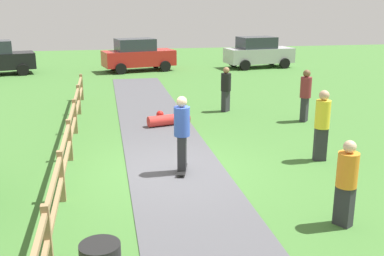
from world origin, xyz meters
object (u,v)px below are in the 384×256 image
object	(u,v)px
bystander_black	(226,87)
parked_car_silver	(258,52)
bystander_yellow	(322,122)
bystander_orange	(347,180)
skater_fallen	(168,119)
parked_car_red	(138,55)
bystander_maroon	(305,93)
skater_riding	(182,131)

from	to	relation	value
bystander_black	parked_car_silver	distance (m)	12.20
bystander_yellow	bystander_orange	world-z (taller)	bystander_yellow
skater_fallen	parked_car_red	bearing A→B (deg)	90.06
bystander_orange	parked_car_silver	xyz separation A→B (m)	(5.33, 20.29, 0.05)
bystander_yellow	bystander_orange	size ratio (longest dim) A/B	1.13
skater_fallen	bystander_yellow	distance (m)	5.50
skater_fallen	bystander_maroon	distance (m)	4.80
skater_fallen	bystander_black	bearing A→B (deg)	32.74
bystander_orange	parked_car_red	distance (m)	20.41
skater_riding	parked_car_red	size ratio (longest dim) A/B	0.42
skater_riding	bystander_maroon	distance (m)	6.45
bystander_maroon	bystander_yellow	bearing A→B (deg)	-108.76
skater_fallen	bystander_maroon	xyz separation A→B (m)	(4.72, -0.40, 0.80)
bystander_maroon	bystander_orange	size ratio (longest dim) A/B	1.09
skater_riding	bystander_black	xyz separation A→B (m)	(2.71, 6.02, -0.15)
skater_riding	skater_fallen	distance (m)	4.55
skater_fallen	parked_car_silver	size ratio (longest dim) A/B	0.34
bystander_black	bystander_orange	size ratio (longest dim) A/B	1.02
skater_fallen	parked_car_silver	world-z (taller)	parked_car_silver
bystander_black	bystander_maroon	world-z (taller)	bystander_maroon
bystander_black	parked_car_silver	size ratio (longest dim) A/B	0.38
skater_riding	bystander_orange	world-z (taller)	skater_riding
bystander_yellow	parked_car_silver	world-z (taller)	parked_car_silver
skater_fallen	bystander_orange	size ratio (longest dim) A/B	0.90
bystander_maroon	bystander_orange	world-z (taller)	bystander_maroon
skater_fallen	bystander_black	size ratio (longest dim) A/B	0.88
bystander_black	skater_fallen	bearing A→B (deg)	-147.26
skater_fallen	bystander_orange	distance (m)	7.99
skater_fallen	bystander_orange	world-z (taller)	bystander_orange
bystander_yellow	parked_car_silver	xyz separation A→B (m)	(4.11, 16.87, -0.08)
bystander_yellow	bystander_maroon	world-z (taller)	bystander_yellow
skater_riding	bystander_yellow	world-z (taller)	skater_riding
bystander_yellow	parked_car_silver	bearing A→B (deg)	76.29
bystander_yellow	parked_car_silver	size ratio (longest dim) A/B	0.43
skater_fallen	parked_car_silver	xyz separation A→B (m)	(7.53, 12.64, 0.76)
bystander_black	bystander_maroon	distance (m)	3.01
skater_fallen	bystander_yellow	bearing A→B (deg)	-51.10
parked_car_red	bystander_black	bearing A→B (deg)	-77.59
parked_car_silver	bystander_maroon	bearing A→B (deg)	-102.17
skater_riding	parked_car_silver	bearing A→B (deg)	65.43
skater_riding	parked_car_silver	distance (m)	18.80
bystander_maroon	parked_car_silver	distance (m)	13.34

